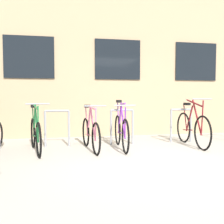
{
  "coord_description": "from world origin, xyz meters",
  "views": [
    {
      "loc": [
        -1.57,
        -4.03,
        1.14
      ],
      "look_at": [
        -0.47,
        1.6,
        0.79
      ],
      "focal_mm": 41.53,
      "sensor_mm": 36.0,
      "label": 1
    }
  ],
  "objects": [
    {
      "name": "ground_plane",
      "position": [
        0.0,
        0.0,
        0.0
      ],
      "size": [
        42.0,
        42.0,
        0.0
      ],
      "primitive_type": "plane",
      "color": "#B2ADA0"
    },
    {
      "name": "bicycle_maroon",
      "position": [
        1.39,
        1.45,
        0.4
      ],
      "size": [
        0.44,
        1.73,
        1.11
      ],
      "color": "black",
      "rests_on": "ground"
    },
    {
      "name": "bicycle_pink",
      "position": [
        -0.98,
        1.42,
        0.37
      ],
      "size": [
        0.44,
        1.64,
        0.98
      ],
      "color": "black",
      "rests_on": "ground"
    },
    {
      "name": "bike_rack",
      "position": [
        -0.18,
        1.9,
        0.5
      ],
      "size": [
        6.57,
        0.05,
        0.84
      ],
      "color": "gray",
      "rests_on": "ground"
    },
    {
      "name": "bicycle_green",
      "position": [
        -2.1,
        1.42,
        0.38
      ],
      "size": [
        0.5,
        1.66,
        1.03
      ],
      "color": "black",
      "rests_on": "ground"
    },
    {
      "name": "storefront_building",
      "position": [
        -0.0,
        6.92,
        3.37
      ],
      "size": [
        28.0,
        7.47,
        6.75
      ],
      "color": "tan",
      "rests_on": "ground"
    },
    {
      "name": "bicycle_purple",
      "position": [
        -0.3,
        1.45,
        0.39
      ],
      "size": [
        0.44,
        1.71,
        1.07
      ],
      "color": "black",
      "rests_on": "ground"
    }
  ]
}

